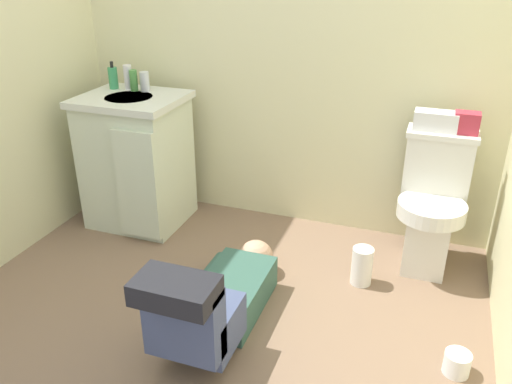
{
  "coord_description": "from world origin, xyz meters",
  "views": [
    {
      "loc": [
        0.89,
        -1.9,
        1.62
      ],
      "look_at": [
        0.05,
        0.43,
        0.45
      ],
      "focal_mm": 36.59,
      "sensor_mm": 36.0,
      "label": 1
    }
  ],
  "objects_px": {
    "person_plumber": "(217,299)",
    "soap_dispenser": "(113,78)",
    "vanity_cabinet": "(137,160)",
    "toilet_paper_roll": "(457,363)",
    "bottle_clear": "(145,82)",
    "bottle_green": "(134,80)",
    "toilet": "(432,204)",
    "faucet": "(142,82)",
    "bottle_white": "(128,77)",
    "tissue_box": "(436,121)",
    "paper_towel_roll": "(362,266)",
    "toiletry_bag": "(467,123)"
  },
  "relations": [
    {
      "from": "tissue_box",
      "to": "toiletry_bag",
      "type": "distance_m",
      "value": 0.15
    },
    {
      "from": "bottle_clear",
      "to": "bottle_green",
      "type": "bearing_deg",
      "value": -169.16
    },
    {
      "from": "vanity_cabinet",
      "to": "soap_dispenser",
      "type": "distance_m",
      "value": 0.52
    },
    {
      "from": "faucet",
      "to": "bottle_white",
      "type": "xyz_separation_m",
      "value": [
        -0.09,
        -0.01,
        0.02
      ]
    },
    {
      "from": "toilet_paper_roll",
      "to": "tissue_box",
      "type": "bearing_deg",
      "value": 103.85
    },
    {
      "from": "toilet",
      "to": "paper_towel_roll",
      "type": "distance_m",
      "value": 0.51
    },
    {
      "from": "toilet",
      "to": "toilet_paper_roll",
      "type": "distance_m",
      "value": 0.91
    },
    {
      "from": "vanity_cabinet",
      "to": "bottle_green",
      "type": "height_order",
      "value": "bottle_green"
    },
    {
      "from": "faucet",
      "to": "paper_towel_roll",
      "type": "bearing_deg",
      "value": -14.56
    },
    {
      "from": "vanity_cabinet",
      "to": "toiletry_bag",
      "type": "xyz_separation_m",
      "value": [
        1.86,
        0.18,
        0.39
      ]
    },
    {
      "from": "vanity_cabinet",
      "to": "bottle_clear",
      "type": "bearing_deg",
      "value": 80.33
    },
    {
      "from": "tissue_box",
      "to": "paper_towel_roll",
      "type": "bearing_deg",
      "value": -121.88
    },
    {
      "from": "tissue_box",
      "to": "bottle_green",
      "type": "bearing_deg",
      "value": -178.21
    },
    {
      "from": "tissue_box",
      "to": "toiletry_bag",
      "type": "bearing_deg",
      "value": 0.0
    },
    {
      "from": "soap_dispenser",
      "to": "bottle_white",
      "type": "relative_size",
      "value": 1.11
    },
    {
      "from": "faucet",
      "to": "bottle_green",
      "type": "bearing_deg",
      "value": -149.08
    },
    {
      "from": "soap_dispenser",
      "to": "bottle_white",
      "type": "xyz_separation_m",
      "value": [
        0.1,
        0.01,
        0.01
      ]
    },
    {
      "from": "person_plumber",
      "to": "soap_dispenser",
      "type": "xyz_separation_m",
      "value": [
        -1.09,
        0.97,
        0.71
      ]
    },
    {
      "from": "faucet",
      "to": "toiletry_bag",
      "type": "relative_size",
      "value": 0.81
    },
    {
      "from": "bottle_clear",
      "to": "vanity_cabinet",
      "type": "bearing_deg",
      "value": -99.67
    },
    {
      "from": "person_plumber",
      "to": "toilet_paper_roll",
      "type": "height_order",
      "value": "person_plumber"
    },
    {
      "from": "person_plumber",
      "to": "soap_dispenser",
      "type": "relative_size",
      "value": 6.42
    },
    {
      "from": "toilet",
      "to": "bottle_white",
      "type": "distance_m",
      "value": 1.93
    },
    {
      "from": "bottle_white",
      "to": "bottle_clear",
      "type": "distance_m",
      "value": 0.12
    },
    {
      "from": "tissue_box",
      "to": "bottle_white",
      "type": "height_order",
      "value": "bottle_white"
    },
    {
      "from": "toiletry_bag",
      "to": "bottle_white",
      "type": "bearing_deg",
      "value": -178.96
    },
    {
      "from": "bottle_clear",
      "to": "paper_towel_roll",
      "type": "relative_size",
      "value": 0.56
    },
    {
      "from": "person_plumber",
      "to": "toilet_paper_roll",
      "type": "relative_size",
      "value": 9.68
    },
    {
      "from": "toilet",
      "to": "bottle_green",
      "type": "relative_size",
      "value": 5.95
    },
    {
      "from": "toiletry_bag",
      "to": "person_plumber",
      "type": "bearing_deg",
      "value": -133.57
    },
    {
      "from": "toilet",
      "to": "bottle_clear",
      "type": "relative_size",
      "value": 6.4
    },
    {
      "from": "toilet",
      "to": "soap_dispenser",
      "type": "bearing_deg",
      "value": 178.81
    },
    {
      "from": "vanity_cabinet",
      "to": "soap_dispenser",
      "type": "bearing_deg",
      "value": 146.9
    },
    {
      "from": "person_plumber",
      "to": "bottle_white",
      "type": "xyz_separation_m",
      "value": [
        -0.99,
        0.98,
        0.72
      ]
    },
    {
      "from": "toilet_paper_roll",
      "to": "bottle_clear",
      "type": "bearing_deg",
      "value": 155.32
    },
    {
      "from": "soap_dispenser",
      "to": "bottle_clear",
      "type": "height_order",
      "value": "soap_dispenser"
    },
    {
      "from": "toilet",
      "to": "faucet",
      "type": "bearing_deg",
      "value": 178.03
    },
    {
      "from": "person_plumber",
      "to": "paper_towel_roll",
      "type": "relative_size",
      "value": 5.11
    },
    {
      "from": "vanity_cabinet",
      "to": "toilet_paper_roll",
      "type": "distance_m",
      "value": 2.11
    },
    {
      "from": "soap_dispenser",
      "to": "toilet_paper_roll",
      "type": "xyz_separation_m",
      "value": [
        2.14,
        -0.87,
        -0.84
      ]
    },
    {
      "from": "bottle_green",
      "to": "bottle_clear",
      "type": "relative_size",
      "value": 1.08
    },
    {
      "from": "soap_dispenser",
      "to": "bottle_green",
      "type": "bearing_deg",
      "value": -1.92
    },
    {
      "from": "toilet",
      "to": "soap_dispenser",
      "type": "distance_m",
      "value": 2.02
    },
    {
      "from": "faucet",
      "to": "person_plumber",
      "type": "bearing_deg",
      "value": -47.59
    },
    {
      "from": "bottle_clear",
      "to": "paper_towel_roll",
      "type": "distance_m",
      "value": 1.67
    },
    {
      "from": "person_plumber",
      "to": "toilet_paper_roll",
      "type": "bearing_deg",
      "value": 5.06
    },
    {
      "from": "toiletry_bag",
      "to": "bottle_white",
      "type": "relative_size",
      "value": 0.83
    },
    {
      "from": "bottle_white",
      "to": "toilet",
      "type": "bearing_deg",
      "value": -1.7
    },
    {
      "from": "toilet",
      "to": "vanity_cabinet",
      "type": "relative_size",
      "value": 0.91
    },
    {
      "from": "toilet",
      "to": "faucet",
      "type": "xyz_separation_m",
      "value": [
        -1.76,
        0.06,
        0.5
      ]
    }
  ]
}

